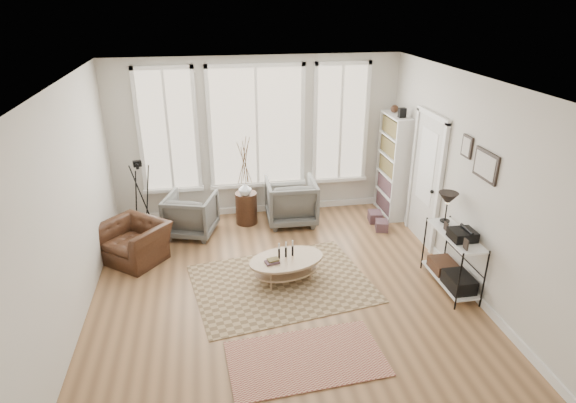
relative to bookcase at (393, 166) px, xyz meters
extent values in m
plane|color=#976C44|center=(-2.44, -2.23, -0.96)|extent=(5.50, 5.50, 0.00)
plane|color=white|center=(-2.44, -2.23, 1.94)|extent=(5.50, 5.50, 0.00)
cube|color=beige|center=(-2.44, 0.52, 0.49)|extent=(5.20, 0.04, 2.90)
cube|color=beige|center=(-2.44, -4.98, 0.49)|extent=(5.20, 0.04, 2.90)
cube|color=beige|center=(-5.04, -2.23, 0.49)|extent=(0.04, 5.50, 2.90)
cube|color=beige|center=(0.16, -2.23, 0.49)|extent=(0.04, 5.50, 2.90)
cube|color=white|center=(-2.44, 0.51, -0.90)|extent=(5.10, 0.04, 0.12)
cube|color=white|center=(0.15, -2.23, -0.90)|extent=(0.03, 5.40, 0.12)
cube|color=tan|center=(-2.44, 0.50, 0.69)|extent=(1.60, 0.03, 2.10)
cube|color=tan|center=(-3.99, 0.50, 0.69)|extent=(0.90, 0.03, 2.10)
cube|color=tan|center=(-0.89, 0.50, 0.69)|extent=(0.90, 0.03, 2.10)
cube|color=white|center=(-2.44, 0.48, 0.69)|extent=(1.74, 0.06, 2.24)
cube|color=white|center=(-3.99, 0.48, 0.69)|extent=(1.04, 0.06, 2.24)
cube|color=white|center=(-0.89, 0.48, 0.69)|extent=(1.04, 0.06, 2.24)
cube|color=white|center=(-2.44, 0.46, -0.39)|extent=(4.10, 0.12, 0.06)
cube|color=silver|center=(0.14, -1.08, 0.09)|extent=(0.04, 0.88, 2.10)
cube|color=white|center=(0.12, -1.08, 0.34)|extent=(0.01, 0.55, 1.20)
cube|color=white|center=(0.12, -1.57, 0.09)|extent=(0.06, 0.08, 2.18)
cube|color=white|center=(0.12, -0.59, 0.09)|extent=(0.06, 0.08, 2.18)
cube|color=white|center=(0.12, -1.08, 1.18)|extent=(0.06, 1.06, 0.08)
sphere|color=black|center=(0.09, -1.41, 0.04)|extent=(0.06, 0.06, 0.06)
cube|color=white|center=(-0.01, -0.41, -0.01)|extent=(0.30, 0.03, 1.90)
cube|color=white|center=(-0.01, 0.41, -0.01)|extent=(0.30, 0.03, 1.90)
cube|color=white|center=(0.14, 0.00, -0.01)|extent=(0.02, 0.85, 1.90)
cube|color=white|center=(-0.01, 0.00, -0.01)|extent=(0.30, 0.81, 1.90)
cube|color=brown|center=(-0.01, 0.00, -0.01)|extent=(0.24, 0.75, 1.76)
cube|color=black|center=(-0.01, -0.20, 1.02)|extent=(0.12, 0.10, 0.16)
sphere|color=#3D2215|center=(-0.01, 0.15, 1.01)|extent=(0.14, 0.14, 0.14)
cube|color=white|center=(-0.06, -2.53, -0.84)|extent=(0.37, 1.07, 0.03)
cube|color=white|center=(-0.06, -2.53, -0.14)|extent=(0.37, 1.07, 0.02)
cylinder|color=black|center=(-0.24, -3.06, -0.53)|extent=(0.02, 0.02, 0.85)
cylinder|color=black|center=(0.12, -3.06, -0.53)|extent=(0.02, 0.02, 0.85)
cylinder|color=black|center=(-0.24, -2.00, -0.53)|extent=(0.02, 0.02, 0.85)
cylinder|color=black|center=(0.12, -2.00, -0.53)|extent=(0.02, 0.02, 0.85)
cylinder|color=black|center=(-0.06, -2.18, -0.08)|extent=(0.14, 0.14, 0.02)
cylinder|color=black|center=(-0.06, -2.18, 0.06)|extent=(0.02, 0.02, 0.30)
cone|color=black|center=(-0.06, -2.18, 0.26)|extent=(0.28, 0.28, 0.18)
cube|color=black|center=(-0.06, -2.68, -0.05)|extent=(0.32, 0.30, 0.13)
cube|color=black|center=(-0.06, -2.78, -0.73)|extent=(0.32, 0.45, 0.20)
cube|color=#3D2215|center=(-0.06, -2.31, -0.75)|extent=(0.32, 0.40, 0.16)
cube|color=black|center=(-0.16, -2.95, -0.04)|extent=(0.02, 0.10, 0.14)
cube|color=black|center=(-0.16, -2.41, -0.05)|extent=(0.02, 0.10, 0.12)
cube|color=black|center=(0.14, -2.63, 0.89)|extent=(0.03, 0.52, 0.38)
cube|color=silver|center=(0.13, -2.63, 0.89)|extent=(0.01, 0.44, 0.30)
cube|color=black|center=(0.14, -2.13, 0.99)|extent=(0.03, 0.24, 0.30)
cube|color=silver|center=(0.13, -2.13, 0.99)|extent=(0.01, 0.18, 0.24)
cube|color=brown|center=(-2.40, -2.06, -0.95)|extent=(2.73, 2.22, 0.01)
cube|color=brown|center=(-2.38, -3.65, -0.94)|extent=(1.84, 1.10, 0.01)
ellipsoid|color=tan|center=(-2.32, -1.95, -0.80)|extent=(1.06, 0.80, 0.03)
ellipsoid|color=tan|center=(-2.32, -1.95, -0.62)|extent=(1.24, 0.94, 0.04)
cylinder|color=tan|center=(-2.62, -2.13, -0.80)|extent=(0.03, 0.03, 0.32)
cylinder|color=tan|center=(-2.01, -2.13, -0.80)|extent=(0.03, 0.03, 0.32)
cylinder|color=tan|center=(-2.62, -1.78, -0.80)|extent=(0.03, 0.03, 0.32)
cylinder|color=tan|center=(-2.01, -1.78, -0.80)|extent=(0.03, 0.03, 0.32)
cylinder|color=black|center=(-2.42, -1.91, -0.52)|extent=(0.03, 0.03, 0.16)
cylinder|color=black|center=(-2.32, -1.91, -0.52)|extent=(0.03, 0.03, 0.16)
cylinder|color=black|center=(-2.21, -1.91, -0.52)|extent=(0.03, 0.03, 0.16)
cube|color=#374C2A|center=(-2.53, -2.03, -0.58)|extent=(0.19, 0.14, 0.05)
imported|color=#5E5E59|center=(-3.69, -0.23, -0.59)|extent=(1.00, 1.01, 0.74)
imported|color=#5E5E59|center=(-1.91, -0.05, -0.55)|extent=(0.90, 0.92, 0.82)
cylinder|color=#3D2215|center=(-2.71, 0.05, -0.66)|extent=(0.39, 0.39, 0.58)
imported|color=silver|center=(-2.73, -0.04, -0.25)|extent=(0.28, 0.28, 0.24)
imported|color=#3D2215|center=(-4.55, -0.96, -0.65)|extent=(1.25, 1.23, 0.61)
cylinder|color=black|center=(-4.49, -0.09, 0.27)|extent=(0.06, 0.06, 0.06)
cube|color=black|center=(-4.49, -0.09, 0.33)|extent=(0.15, 0.13, 0.09)
cylinder|color=black|center=(-4.49, -0.17, 0.33)|extent=(0.06, 0.08, 0.06)
cube|color=brown|center=(-0.39, -0.31, -0.86)|extent=(0.27, 0.32, 0.19)
cube|color=brown|center=(-0.39, -0.66, -0.87)|extent=(0.27, 0.31, 0.17)
camera|label=1|loc=(-3.32, -7.89, 2.91)|focal=30.00mm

